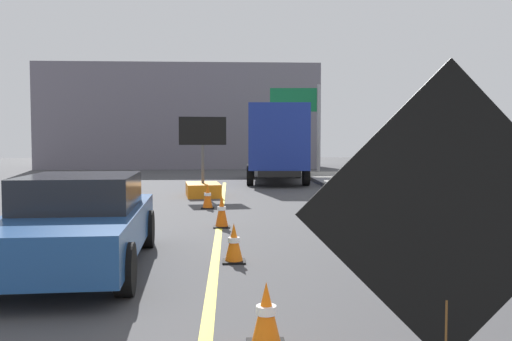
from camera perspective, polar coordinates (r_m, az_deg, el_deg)
The scene contains 11 objects.
lane_center_stripe at distance 6.62m, azimuth -4.84°, elevation -13.48°, with size 0.14×36.00×0.01m, color yellow.
roadwork_sign at distance 3.07m, azimuth 19.45°, elevation -5.09°, with size 1.63×0.07×2.33m.
arrow_board_trailer at distance 18.47m, azimuth -5.62°, elevation -1.24°, with size 1.60×1.92×2.70m.
box_truck at distance 24.64m, azimuth 2.18°, elevation 3.03°, with size 2.92×7.41×3.40m.
pickup_car at distance 8.49m, azimuth -18.15°, elevation -5.15°, with size 2.18×4.70×1.38m.
highway_guide_sign at distance 30.29m, azimuth 5.13°, elevation 6.05°, with size 2.79×0.28×5.00m.
far_building_block at distance 38.97m, azimuth -7.77°, elevation 5.48°, with size 18.66×6.92×6.97m, color slate.
traffic_cone_near_sign at distance 5.13m, azimuth 1.08°, elevation -15.01°, with size 0.36×0.36×0.61m.
traffic_cone_mid_lane at distance 8.51m, azimuth -2.34°, elevation -7.65°, with size 0.36×0.36×0.62m.
traffic_cone_far_lane at distance 11.87m, azimuth -3.64°, elevation -4.28°, with size 0.36×0.36×0.74m.
traffic_cone_curbside at distance 15.16m, azimuth -5.12°, elevation -2.73°, with size 0.36×0.36×0.70m.
Camera 1 is at (0.24, -0.34, 1.90)m, focal length 37.97 mm.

